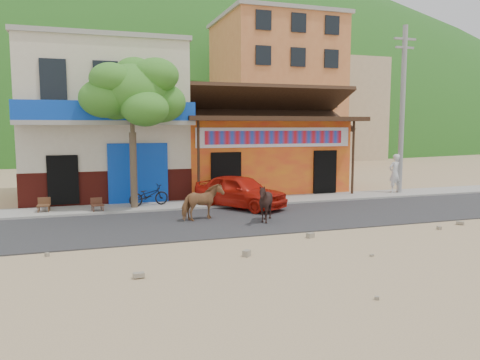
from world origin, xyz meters
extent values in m
plane|color=#9E825B|center=(0.00, 0.00, 0.00)|extent=(120.00, 120.00, 0.00)
cube|color=#28282B|center=(0.00, 2.50, 0.02)|extent=(60.00, 5.00, 0.04)
cube|color=gray|center=(0.00, 6.00, 0.06)|extent=(60.00, 2.00, 0.12)
cube|color=orange|center=(2.00, 10.00, 1.80)|extent=(8.00, 6.00, 3.60)
cube|color=beige|center=(-5.50, 10.00, 3.50)|extent=(7.00, 6.00, 7.00)
cube|color=#CC723F|center=(9.00, 24.00, 6.00)|extent=(9.00, 9.00, 12.00)
cube|color=tan|center=(18.00, 30.00, 5.00)|extent=(8.00, 8.00, 10.00)
ellipsoid|color=#194C14|center=(0.00, 70.00, 12.00)|extent=(100.00, 40.00, 24.00)
cylinder|color=gray|center=(8.20, 6.00, 4.12)|extent=(0.24, 0.24, 8.00)
imported|color=#98653C|center=(-2.52, 2.81, 0.68)|extent=(1.66, 1.18, 1.28)
imported|color=black|center=(-0.53, 1.76, 0.71)|extent=(1.48, 1.39, 1.34)
imported|color=red|center=(-0.46, 4.80, 0.72)|extent=(3.58, 4.23, 1.37)
imported|color=black|center=(-4.00, 5.99, 0.55)|extent=(1.73, 0.90, 0.86)
imported|color=silver|center=(8.00, 6.09, 1.07)|extent=(0.71, 0.48, 1.90)
camera|label=1|loc=(-6.41, -13.15, 3.36)|focal=35.00mm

